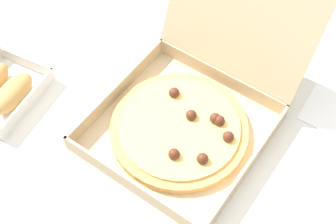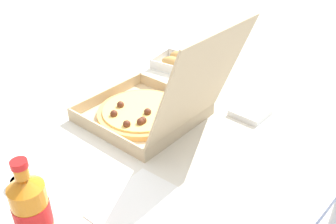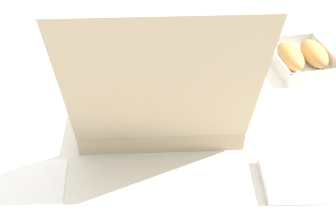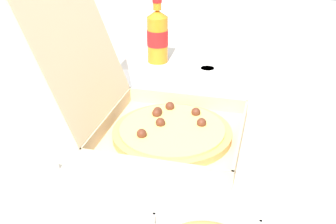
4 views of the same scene
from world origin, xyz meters
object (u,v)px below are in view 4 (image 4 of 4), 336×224
at_px(pizza_box_open, 156,118).
at_px(paper_menu, 115,82).
at_px(napkin_pile, 23,176).
at_px(cola_bottle, 158,36).
at_px(dipping_sauce_cup, 207,70).

xyz_separation_m(pizza_box_open, paper_menu, (0.28, 0.23, -0.05)).
height_order(pizza_box_open, napkin_pile, pizza_box_open).
bearing_deg(napkin_pile, cola_bottle, -3.38).
relative_size(napkin_pile, dipping_sauce_cup, 1.96).
height_order(pizza_box_open, dipping_sauce_cup, pizza_box_open).
relative_size(cola_bottle, dipping_sauce_cup, 4.00).
distance_m(cola_bottle, paper_menu, 0.25).
height_order(paper_menu, napkin_pile, napkin_pile).
xyz_separation_m(cola_bottle, paper_menu, (-0.22, 0.07, -0.09)).
bearing_deg(cola_bottle, napkin_pile, 176.62).
bearing_deg(pizza_box_open, dipping_sauce_cup, -4.01).
height_order(cola_bottle, dipping_sauce_cup, cola_bottle).
xyz_separation_m(cola_bottle, napkin_pile, (-0.75, 0.04, -0.08)).
relative_size(cola_bottle, napkin_pile, 2.04).
distance_m(paper_menu, dipping_sauce_cup, 0.31).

